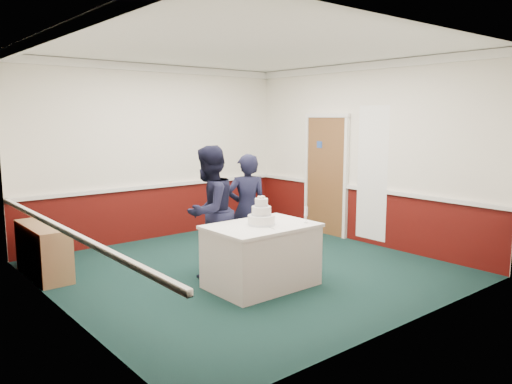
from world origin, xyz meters
TOP-DOWN VIEW (x-y plane):
  - ground at (0.00, 0.00)m, footprint 5.00×5.00m
  - room_shell at (0.08, 0.61)m, footprint 5.00×5.00m
  - sideboard at (-2.28, 1.50)m, footprint 0.41×1.20m
  - cake_table at (-0.29, -0.66)m, footprint 1.32×0.92m
  - wedding_cake at (-0.29, -0.66)m, footprint 0.35×0.35m
  - cake_knife at (-0.32, -0.86)m, footprint 0.06×0.22m
  - champagne_flute at (0.21, -0.94)m, footprint 0.05×0.05m
  - person_man at (-0.53, 0.13)m, footprint 1.04×0.94m
  - person_woman at (0.19, 0.24)m, footprint 0.69×0.61m

SIDE VIEW (x-z plane):
  - ground at x=0.00m, z-range 0.00..0.00m
  - sideboard at x=-2.28m, z-range 0.00..0.70m
  - cake_table at x=-0.29m, z-range 0.01..0.80m
  - cake_knife at x=-0.32m, z-range 0.79..0.79m
  - person_woman at x=0.19m, z-range 0.00..1.60m
  - person_man at x=-0.53m, z-range 0.00..1.75m
  - wedding_cake at x=-0.29m, z-range 0.72..1.08m
  - champagne_flute at x=0.21m, z-range 0.83..1.03m
  - room_shell at x=0.08m, z-range 0.47..3.47m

